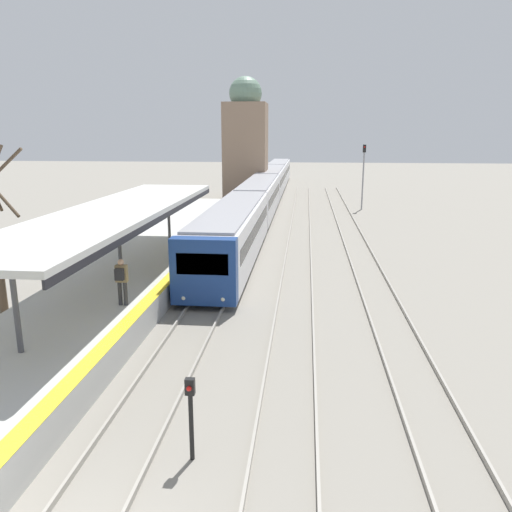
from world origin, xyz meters
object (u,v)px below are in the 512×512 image
Objects in this scene: signal_post_near at (191,410)px; signal_mast_far at (363,170)px; person_on_platform at (121,278)px; train_near at (266,188)px.

signal_post_near is 0.32× the size of signal_mast_far.
signal_post_near is at bearing -59.71° from person_on_platform.
train_near reaches higher than person_on_platform.
person_on_platform is 7.97m from signal_post_near.
signal_mast_far reaches higher than train_near.
person_on_platform is at bearing 120.29° from signal_post_near.
person_on_platform is 33.26m from train_near.
train_near is 40.06m from signal_post_near.
train_near is 9.61m from signal_mast_far.
signal_mast_far is at bearing -14.56° from train_near.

